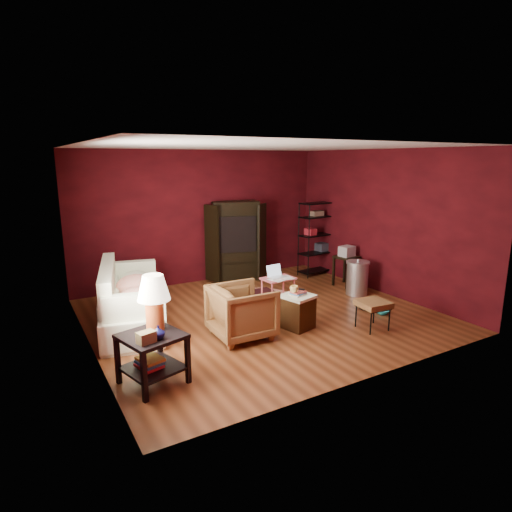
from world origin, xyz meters
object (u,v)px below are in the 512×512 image
Objects in this scene: armchair at (242,309)px; wire_shelving at (317,235)px; laptop_desk at (278,280)px; tv_armoire at (235,239)px; sofa at (129,299)px; hamper at (298,311)px; side_table at (153,319)px.

armchair is 0.52× the size of wire_shelving.
laptop_desk is at bearing -152.28° from wire_shelving.
laptop_desk is (1.29, 1.01, 0.00)m from armchair.
wire_shelving is (3.17, 2.29, 0.48)m from armchair.
tv_armoire is at bearing -23.97° from armchair.
armchair is at bearing -145.21° from laptop_desk.
sofa is at bearing -173.99° from wire_shelving.
side_table is at bearing -169.24° from hamper.
sofa reaches higher than hamper.
sofa reaches higher than armchair.
side_table reaches higher than hamper.
side_table is 1.82× the size of laptop_desk.
side_table is 5.51m from wire_shelving.
tv_armoire is at bearing 50.13° from side_table.
hamper is (2.43, 0.46, -0.49)m from side_table.
wire_shelving is at bearing -52.26° from armchair.
tv_armoire is (2.73, 1.59, 0.46)m from sofa.
hamper is (0.92, -0.14, -0.15)m from armchair.
tv_armoire reaches higher than side_table.
side_table is at bearing -153.37° from laptop_desk.
sofa is 1.75× the size of side_table.
laptop_desk is (2.80, 1.61, -0.33)m from side_table.
armchair is at bearing 171.45° from hamper.
tv_armoire is (0.10, 1.86, 0.46)m from laptop_desk.
sofa is 2.59× the size of armchair.
wire_shelving is at bearing -65.02° from sofa.
armchair is at bearing 21.66° from side_table.
laptop_desk reaches higher than hamper.
sofa is 3.61× the size of hamper.
sofa is 4.65m from wire_shelving.
hamper is at bearing -81.96° from tv_armoire.
hamper is at bearing 10.76° from side_table.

